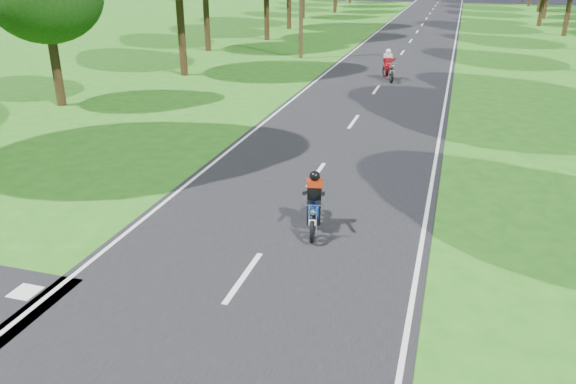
% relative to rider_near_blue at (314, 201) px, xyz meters
% --- Properties ---
extents(ground, '(160.00, 160.00, 0.00)m').
position_rel_rider_near_blue_xyz_m(ground, '(-0.80, -4.53, -0.71)').
color(ground, '#216316').
rests_on(ground, ground).
extents(main_road, '(7.00, 140.00, 0.02)m').
position_rel_rider_near_blue_xyz_m(main_road, '(-0.80, 45.47, -0.70)').
color(main_road, black).
rests_on(main_road, ground).
extents(road_markings, '(7.40, 140.00, 0.01)m').
position_rel_rider_near_blue_xyz_m(road_markings, '(-0.93, 43.59, -0.68)').
color(road_markings, silver).
rests_on(road_markings, main_road).
extents(rider_near_blue, '(0.87, 1.72, 1.37)m').
position_rel_rider_near_blue_xyz_m(rider_near_blue, '(0.00, 0.00, 0.00)').
color(rider_near_blue, navy).
rests_on(rider_near_blue, main_road).
extents(rider_far_red, '(1.23, 1.98, 1.57)m').
position_rel_rider_near_blue_xyz_m(rider_far_red, '(-0.58, 17.99, 0.10)').
color(rider_far_red, '#940C0B').
rests_on(rider_far_red, main_road).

